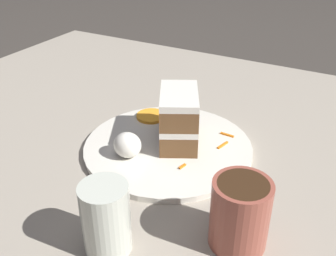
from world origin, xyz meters
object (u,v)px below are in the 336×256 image
(orange_garnish, at_px, (151,116))
(coffee_mug, at_px, (240,212))
(plate, at_px, (168,147))
(cream_dollop, at_px, (127,145))
(cake_slice, at_px, (179,118))
(drinking_glass, at_px, (106,222))

(orange_garnish, height_order, coffee_mug, coffee_mug)
(plate, xyz_separation_m, cream_dollop, (-0.04, -0.07, 0.03))
(plate, height_order, cake_slice, cake_slice)
(plate, distance_m, orange_garnish, 0.11)
(cream_dollop, bearing_deg, cake_slice, 57.32)
(cake_slice, relative_size, cream_dollop, 2.65)
(plate, distance_m, coffee_mug, 0.24)
(plate, height_order, cream_dollop, cream_dollop)
(plate, relative_size, cake_slice, 2.34)
(cream_dollop, xyz_separation_m, coffee_mug, (0.23, -0.09, 0.02))
(drinking_glass, bearing_deg, coffee_mug, 31.58)
(cream_dollop, xyz_separation_m, orange_garnish, (-0.04, 0.14, -0.02))
(cream_dollop, bearing_deg, plate, 56.86)
(plate, bearing_deg, orange_garnish, 137.26)
(plate, xyz_separation_m, coffee_mug, (0.19, -0.15, 0.05))
(orange_garnish, bearing_deg, cream_dollop, -75.24)
(plate, xyz_separation_m, drinking_glass, (0.04, -0.24, 0.04))
(drinking_glass, bearing_deg, cream_dollop, 116.22)
(cream_dollop, distance_m, drinking_glass, 0.19)
(orange_garnish, bearing_deg, plate, -42.74)
(orange_garnish, distance_m, coffee_mug, 0.35)
(orange_garnish, xyz_separation_m, coffee_mug, (0.26, -0.23, 0.04))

